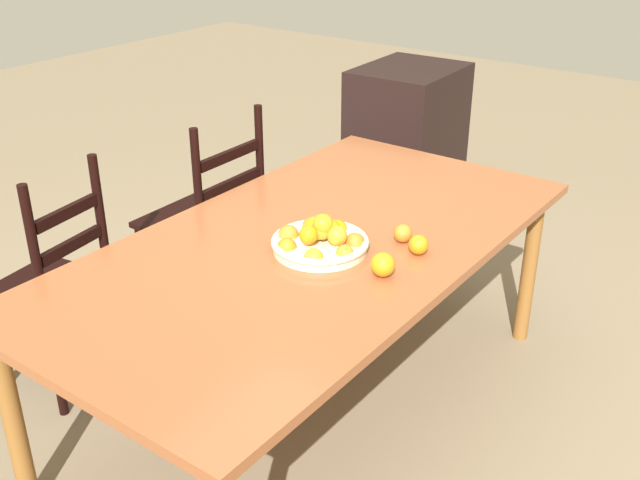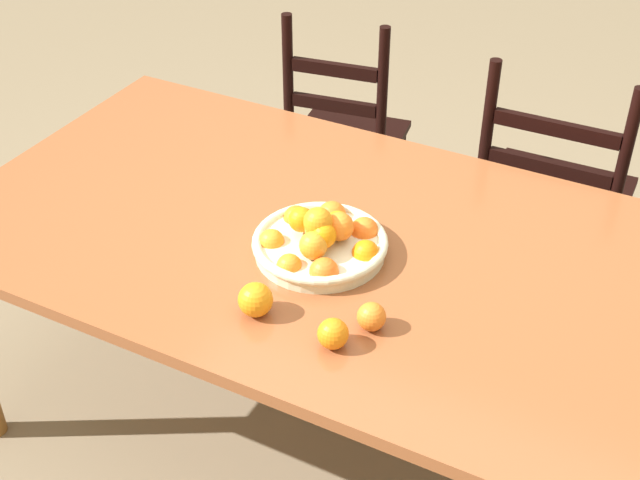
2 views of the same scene
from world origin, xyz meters
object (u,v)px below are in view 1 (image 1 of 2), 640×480
Objects in this scene: chair_by_cabinet at (208,221)px; cabinet at (406,147)px; dining_table at (312,256)px; fruit_bowl at (320,240)px; chair_near_window at (55,289)px; orange_loose_1 at (418,245)px; orange_loose_0 at (383,265)px; orange_loose_2 at (403,233)px.

cabinet is at bearing 170.12° from chair_by_cabinet.
fruit_bowl is at bearing -122.86° from dining_table.
orange_loose_1 is (0.59, -1.26, 0.33)m from chair_near_window.
chair_by_cabinet is 12.31× the size of orange_loose_0.
fruit_bowl is 5.13× the size of orange_loose_2.
orange_loose_0 is at bearing -154.15° from cabinet.
dining_table is 0.13m from fruit_bowl.
cabinet reaches higher than fruit_bowl.
chair_by_cabinet is 14.29× the size of orange_loose_1.
chair_near_window is at bearing 118.54° from orange_loose_2.
fruit_bowl is at bearing 104.10° from chair_near_window.
chair_near_window is 1.03× the size of cabinet.
dining_table is at bearing -162.42° from cabinet.
chair_by_cabinet is at bearing 168.99° from cabinet.
chair_by_cabinet is 1.15m from orange_loose_2.
fruit_bowl reaches higher than dining_table.
dining_table is 0.36m from orange_loose_0.
dining_table is 2.13× the size of chair_by_cabinet.
chair_by_cabinet is 1.06× the size of cabinet.
orange_loose_2 is at bearing 81.41° from chair_by_cabinet.
dining_table is 1.04m from chair_near_window.
dining_table is 0.33m from orange_loose_2.
chair_by_cabinet is 1.42m from cabinet.
dining_table is at bearing 67.90° from chair_by_cabinet.
chair_near_window reaches higher than orange_loose_2.
chair_by_cabinet is at bearing 80.79° from orange_loose_1.
orange_loose_0 is (-0.03, -0.27, 0.00)m from fruit_bowl.
fruit_bowl is 0.29m from orange_loose_2.
cabinet is 1.90m from orange_loose_1.
chair_by_cabinet is 1.25m from orange_loose_1.
cabinet is at bearing 21.39° from fruit_bowl.
chair_by_cabinet is 2.93× the size of fruit_bowl.
cabinet is at bearing 29.78° from orange_loose_2.
cabinet reaches higher than orange_loose_1.
orange_loose_2 is at bearing 109.75° from chair_near_window.
orange_loose_2 is at bearing -40.77° from fruit_bowl.
orange_loose_0 reaches higher than orange_loose_1.
orange_loose_1 is at bearing -4.22° from orange_loose_0.
orange_loose_0 is at bearing -102.05° from dining_table.
dining_table is 6.25× the size of fruit_bowl.
chair_near_window is 0.78m from chair_by_cabinet.
chair_near_window is 2.20m from cabinet.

